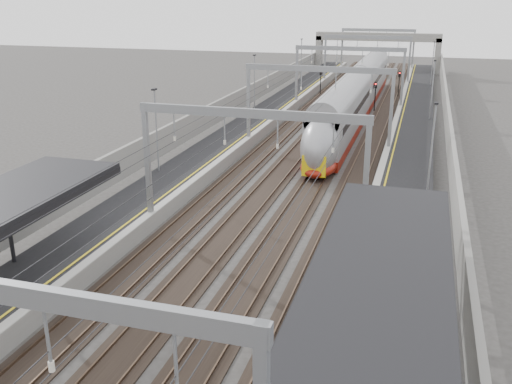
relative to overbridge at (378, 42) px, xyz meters
The scene contains 11 objects.
platform_left 55.79m from the overbridge, 98.28° to the right, with size 4.00×120.00×1.00m, color black.
platform_right 55.79m from the overbridge, 81.72° to the right, with size 4.00×120.00×1.00m, color black.
tracks 55.25m from the overbridge, 90.00° to the right, with size 11.40×140.00×0.20m.
overhead_line 48.39m from the overbridge, 90.00° to the right, with size 13.00×140.00×6.60m.
overbridge is the anchor object (origin of this frame).
wall_left 56.25m from the overbridge, 101.51° to the right, with size 0.30×120.00×3.20m, color gray.
wall_right 56.25m from the overbridge, 78.49° to the right, with size 0.30×120.00×3.20m, color gray.
train 42.83m from the overbridge, 87.99° to the right, with size 2.87×52.26×4.53m.
signal_green 27.99m from the overbridge, 100.77° to the right, with size 0.32×0.32×3.48m.
signal_red_near 37.36m from the overbridge, 85.07° to the right, with size 0.32×0.32×3.48m.
signal_red_far 26.80m from the overbridge, 78.31° to the right, with size 0.32×0.32×3.48m.
Camera 1 is at (8.80, -6.86, 13.38)m, focal length 40.00 mm.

